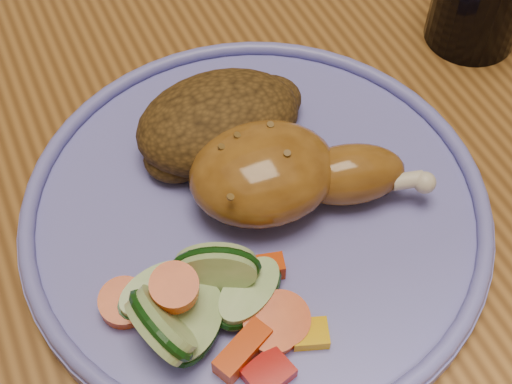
# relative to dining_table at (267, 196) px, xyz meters

# --- Properties ---
(dining_table) EXTENTS (0.90, 1.40, 0.75)m
(dining_table) POSITION_rel_dining_table_xyz_m (0.00, 0.00, 0.00)
(dining_table) COLOR brown
(dining_table) RESTS_ON ground
(plate) EXTENTS (0.29, 0.29, 0.01)m
(plate) POSITION_rel_dining_table_xyz_m (-0.04, -0.07, 0.09)
(plate) COLOR #6A69C3
(plate) RESTS_ON dining_table
(plate_rim) EXTENTS (0.29, 0.29, 0.01)m
(plate_rim) POSITION_rel_dining_table_xyz_m (-0.04, -0.07, 0.10)
(plate_rim) COLOR #6A69C3
(plate_rim) RESTS_ON plate
(chicken_leg) EXTENTS (0.14, 0.09, 0.05)m
(chicken_leg) POSITION_rel_dining_table_xyz_m (-0.02, -0.07, 0.12)
(chicken_leg) COLOR brown
(chicken_leg) RESTS_ON plate
(rice_pilaf) EXTENTS (0.12, 0.08, 0.05)m
(rice_pilaf) POSITION_rel_dining_table_xyz_m (-0.04, -0.01, 0.11)
(rice_pilaf) COLOR #4D3313
(rice_pilaf) RESTS_ON plate
(vegetable_pile) EXTENTS (0.11, 0.11, 0.05)m
(vegetable_pile) POSITION_rel_dining_table_xyz_m (-0.10, -0.12, 0.11)
(vegetable_pile) COLOR #A50A05
(vegetable_pile) RESTS_ON plate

